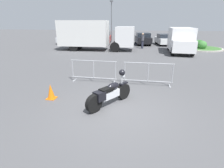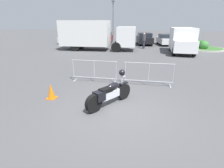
{
  "view_description": "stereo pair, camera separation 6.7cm",
  "coord_description": "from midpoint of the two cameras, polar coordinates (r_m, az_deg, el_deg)",
  "views": [
    {
      "loc": [
        0.79,
        -5.18,
        2.81
      ],
      "look_at": [
        -0.38,
        0.77,
        0.65
      ],
      "focal_mm": 28.0,
      "sensor_mm": 36.0,
      "label": 1
    },
    {
      "loc": [
        0.86,
        -5.16,
        2.81
      ],
      "look_at": [
        -0.38,
        0.77,
        0.65
      ],
      "focal_mm": 28.0,
      "sensor_mm": 36.0,
      "label": 2
    }
  ],
  "objects": [
    {
      "name": "ground_plane",
      "position": [
        5.94,
        1.84,
        -8.63
      ],
      "size": [
        120.0,
        120.0,
        0.0
      ],
      "primitive_type": "plane",
      "color": "#4C4C4F"
    },
    {
      "name": "motorcycle",
      "position": [
        6.14,
        -1.04,
        -2.98
      ],
      "size": [
        1.26,
        1.85,
        1.18
      ],
      "rotation": [
        0.0,
        0.0,
        1.0
      ],
      "color": "black",
      "rests_on": "ground"
    },
    {
      "name": "crowd_barrier_near",
      "position": [
        8.61,
        -6.25,
        4.29
      ],
      "size": [
        2.27,
        0.47,
        1.07
      ],
      "rotation": [
        0.0,
        0.0,
        0.01
      ],
      "color": "#9EA0A5",
      "rests_on": "ground"
    },
    {
      "name": "crowd_barrier_far",
      "position": [
        8.23,
        11.45,
        3.3
      ],
      "size": [
        2.27,
        0.47,
        1.07
      ],
      "rotation": [
        0.0,
        0.0,
        0.01
      ],
      "color": "#9EA0A5",
      "rests_on": "ground"
    },
    {
      "name": "box_truck",
      "position": [
        18.86,
        -6.56,
        15.88
      ],
      "size": [
        7.81,
        2.67,
        2.98
      ],
      "rotation": [
        0.0,
        0.0,
        0.06
      ],
      "color": "silver",
      "rests_on": "ground"
    },
    {
      "name": "delivery_van",
      "position": [
        18.38,
        21.38,
        13.39
      ],
      "size": [
        2.09,
        5.04,
        2.31
      ],
      "rotation": [
        0.0,
        0.0,
        -1.59
      ],
      "color": "white",
      "rests_on": "ground"
    },
    {
      "name": "parked_car_silver",
      "position": [
        26.32,
        -14.86,
        14.33
      ],
      "size": [
        2.23,
        4.23,
        1.37
      ],
      "rotation": [
        0.0,
        0.0,
        1.72
      ],
      "color": "#B7BABF",
      "rests_on": "ground"
    },
    {
      "name": "parked_car_green",
      "position": [
        25.78,
        -8.8,
        14.81
      ],
      "size": [
        2.47,
        4.69,
        1.52
      ],
      "rotation": [
        0.0,
        0.0,
        1.72
      ],
      "color": "#236B38",
      "rests_on": "ground"
    },
    {
      "name": "parked_car_red",
      "position": [
        25.02,
        -2.8,
        14.88
      ],
      "size": [
        2.49,
        4.73,
        1.53
      ],
      "rotation": [
        0.0,
        0.0,
        1.72
      ],
      "color": "#B21E19",
      "rests_on": "ground"
    },
    {
      "name": "parked_car_blue",
      "position": [
        24.16,
        3.37,
        14.5
      ],
      "size": [
        2.22,
        4.2,
        1.36
      ],
      "rotation": [
        0.0,
        0.0,
        1.72
      ],
      "color": "#284799",
      "rests_on": "ground"
    },
    {
      "name": "parked_car_black",
      "position": [
        24.1,
        9.95,
        14.41
      ],
      "size": [
        2.45,
        4.64,
        1.5
      ],
      "rotation": [
        0.0,
        0.0,
        1.72
      ],
      "color": "black",
      "rests_on": "ground"
    },
    {
      "name": "parked_car_white",
      "position": [
        24.23,
        16.46,
        13.8
      ],
      "size": [
        2.24,
        4.25,
        1.37
      ],
      "rotation": [
        0.0,
        0.0,
        1.72
      ],
      "color": "white",
      "rests_on": "ground"
    },
    {
      "name": "pedestrian",
      "position": [
        20.26,
        9.84,
        13.94
      ],
      "size": [
        0.47,
        0.47,
        1.69
      ],
      "rotation": [
        0.0,
        0.0,
        1.0
      ],
      "color": "#262838",
      "rests_on": "ground"
    },
    {
      "name": "planter_island",
      "position": [
        21.8,
        26.74,
        10.79
      ],
      "size": [
        4.53,
        4.53,
        0.96
      ],
      "color": "#ADA89E",
      "rests_on": "ground"
    },
    {
      "name": "traffic_cone",
      "position": [
        7.11,
        -19.6,
        -2.37
      ],
      "size": [
        0.34,
        0.34,
        0.59
      ],
      "color": "orange",
      "rests_on": "ground"
    },
    {
      "name": "street_lamp",
      "position": [
        27.04,
        -0.25,
        21.48
      ],
      "size": [
        0.36,
        0.7,
        5.68
      ],
      "color": "#595B60",
      "rests_on": "ground"
    }
  ]
}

